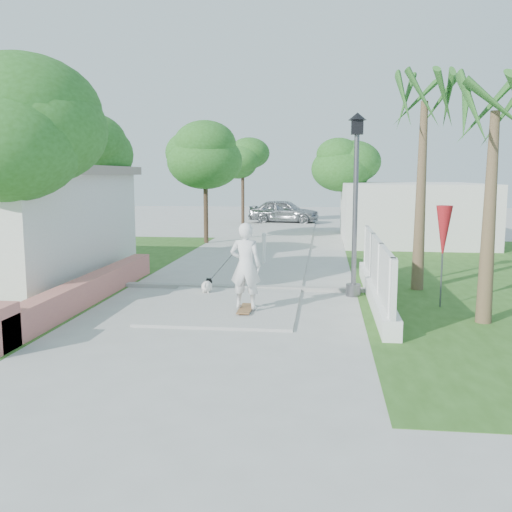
# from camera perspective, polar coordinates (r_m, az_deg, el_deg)

# --- Properties ---
(ground) EXTENTS (90.00, 90.00, 0.00)m
(ground) POSITION_cam_1_polar(r_m,az_deg,el_deg) (9.29, -7.09, -10.63)
(ground) COLOR #B7B7B2
(ground) RESTS_ON ground
(path_strip) EXTENTS (3.20, 36.00, 0.06)m
(path_strip) POSITION_cam_1_polar(r_m,az_deg,el_deg) (28.76, 2.51, 2.24)
(path_strip) COLOR #B7B7B2
(path_strip) RESTS_ON ground
(curb) EXTENTS (6.50, 0.25, 0.10)m
(curb) POSITION_cam_1_polar(r_m,az_deg,el_deg) (14.97, -1.58, -3.14)
(curb) COLOR #999993
(curb) RESTS_ON ground
(grass_left) EXTENTS (8.00, 20.00, 0.01)m
(grass_left) POSITION_cam_1_polar(r_m,az_deg,el_deg) (19.13, -21.87, -1.40)
(grass_left) COLOR #2E561B
(grass_left) RESTS_ON ground
(grass_right) EXTENTS (8.00, 20.00, 0.01)m
(grass_right) POSITION_cam_1_polar(r_m,az_deg,el_deg) (17.48, 22.84, -2.30)
(grass_right) COLOR #2E561B
(grass_right) RESTS_ON ground
(pink_wall) EXTENTS (0.45, 8.20, 0.80)m
(pink_wall) POSITION_cam_1_polar(r_m,az_deg,el_deg) (13.52, -17.15, -3.60)
(pink_wall) COLOR tan
(pink_wall) RESTS_ON ground
(lattice_fence) EXTENTS (0.35, 7.00, 1.50)m
(lattice_fence) POSITION_cam_1_polar(r_m,az_deg,el_deg) (13.80, 11.91, -2.20)
(lattice_fence) COLOR white
(lattice_fence) RESTS_ON ground
(building_right) EXTENTS (6.00, 8.00, 2.60)m
(building_right) POSITION_cam_1_polar(r_m,az_deg,el_deg) (26.86, 15.10, 4.27)
(building_right) COLOR silver
(building_right) RESTS_ON ground
(street_lamp) EXTENTS (0.44, 0.44, 4.44)m
(street_lamp) POSITION_cam_1_polar(r_m,az_deg,el_deg) (14.06, 9.92, 5.76)
(street_lamp) COLOR #59595E
(street_lamp) RESTS_ON ground
(bollard) EXTENTS (0.14, 0.14, 1.09)m
(bollard) POSITION_cam_1_polar(r_m,az_deg,el_deg) (18.78, 0.81, 0.81)
(bollard) COLOR white
(bollard) RESTS_ON ground
(patio_umbrella) EXTENTS (0.36, 0.36, 2.30)m
(patio_umbrella) POSITION_cam_1_polar(r_m,az_deg,el_deg) (13.35, 18.24, 2.18)
(patio_umbrella) COLOR #59595E
(patio_umbrella) RESTS_ON ground
(tree_left_near) EXTENTS (3.60, 3.60, 5.28)m
(tree_left_near) POSITION_cam_1_polar(r_m,az_deg,el_deg) (13.31, -23.55, 11.11)
(tree_left_near) COLOR #4C3826
(tree_left_near) RESTS_ON ground
(tree_left_mid) EXTENTS (3.20, 3.20, 4.85)m
(tree_left_mid) POSITION_cam_1_polar(r_m,az_deg,el_deg) (18.65, -17.58, 9.35)
(tree_left_mid) COLOR #4C3826
(tree_left_mid) RESTS_ON ground
(tree_path_left) EXTENTS (3.40, 3.40, 5.23)m
(tree_path_left) POSITION_cam_1_polar(r_m,az_deg,el_deg) (25.05, -5.07, 10.03)
(tree_path_left) COLOR #4C3826
(tree_path_left) RESTS_ON ground
(tree_path_right) EXTENTS (3.00, 3.00, 4.79)m
(tree_path_right) POSITION_cam_1_polar(r_m,az_deg,el_deg) (28.53, 9.09, 9.07)
(tree_path_right) COLOR #4C3826
(tree_path_right) RESTS_ON ground
(tree_path_far) EXTENTS (3.20, 3.20, 5.17)m
(tree_path_far) POSITION_cam_1_polar(r_m,az_deg,el_deg) (34.87, -1.31, 9.51)
(tree_path_far) COLOR #4C3826
(tree_path_far) RESTS_ON ground
(palm_far) EXTENTS (1.80, 1.80, 5.30)m
(palm_far) POSITION_cam_1_polar(r_m,az_deg,el_deg) (15.30, 16.46, 13.46)
(palm_far) COLOR brown
(palm_far) RESTS_ON ground
(palm_near) EXTENTS (1.80, 1.80, 4.70)m
(palm_near) POSITION_cam_1_polar(r_m,az_deg,el_deg) (12.20, 22.76, 12.11)
(palm_near) COLOR brown
(palm_near) RESTS_ON ground
(skateboarder) EXTENTS (1.60, 2.52, 1.97)m
(skateboarder) POSITION_cam_1_polar(r_m,az_deg,el_deg) (13.11, -3.09, -1.22)
(skateboarder) COLOR #93633A
(skateboarder) RESTS_ON ground
(dog) EXTENTS (0.28, 0.59, 0.40)m
(dog) POSITION_cam_1_polar(r_m,az_deg,el_deg) (14.36, -4.91, -2.98)
(dog) COLOR white
(dog) RESTS_ON ground
(parked_car) EXTENTS (4.52, 2.34, 1.47)m
(parked_car) POSITION_cam_1_polar(r_m,az_deg,el_deg) (35.50, 2.82, 4.50)
(parked_car) COLOR #9A9DA2
(parked_car) RESTS_ON ground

